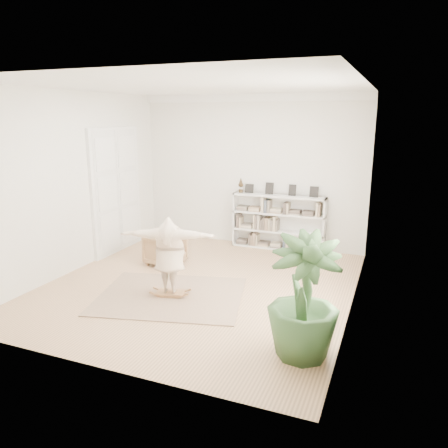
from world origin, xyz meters
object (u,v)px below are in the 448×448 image
armchair (166,249)px  rocker_board (171,293)px  person (169,253)px  houseplant (304,297)px  bookshelf (278,223)px

armchair → rocker_board: size_ratio=1.34×
person → houseplant: (2.56, -1.08, 0.03)m
person → houseplant: houseplant is taller
bookshelf → houseplant: size_ratio=1.32×
houseplant → armchair: bearing=143.6°
bookshelf → rocker_board: bearing=-106.0°
armchair → houseplant: 4.36m
armchair → rocker_board: (0.92, -1.49, -0.26)m
houseplant → bookshelf: bearing=108.8°
armchair → houseplant: bearing=-118.7°
person → armchair: bearing=-72.0°
rocker_board → person: size_ratio=0.32×
armchair → rocker_board: bearing=-140.5°
houseplant → person: bearing=157.2°
bookshelf → rocker_board: bookshelf is taller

